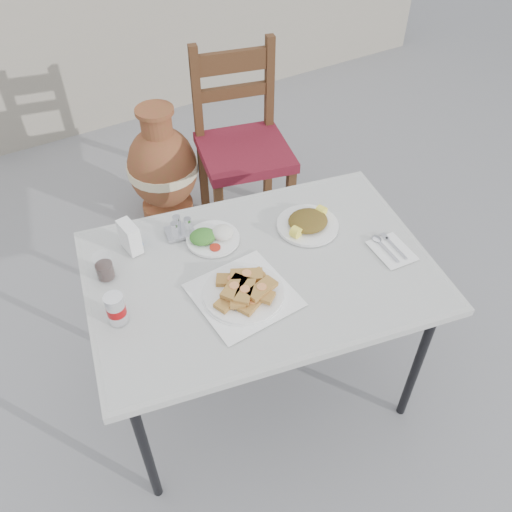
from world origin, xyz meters
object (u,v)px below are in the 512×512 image
salad_rice_plate (212,236)px  terracotta_urn (163,168)px  cola_glass (104,268)px  condiment_caddy (180,229)px  pide_plate (243,289)px  chair (242,145)px  napkin_holder (130,237)px  soda_can (116,309)px  cafe_table (260,278)px  salad_chopped_plate (308,223)px

salad_rice_plate → terracotta_urn: salad_rice_plate is taller
cola_glass → condiment_caddy: (0.32, 0.08, -0.02)m
pide_plate → chair: (0.61, 1.11, -0.24)m
salad_rice_plate → napkin_holder: napkin_holder is taller
soda_can → pide_plate: bearing=-15.0°
cafe_table → napkin_holder: 0.50m
pide_plate → salad_rice_plate: (0.03, 0.30, -0.01)m
pide_plate → cafe_table: bearing=36.5°
condiment_caddy → terracotta_urn: bearing=73.5°
soda_can → chair: size_ratio=0.11×
salad_rice_plate → condiment_caddy: condiment_caddy is taller
salad_chopped_plate → cola_glass: (-0.77, 0.13, 0.02)m
salad_chopped_plate → soda_can: bearing=-174.5°
cafe_table → salad_chopped_plate: salad_chopped_plate is taller
salad_rice_plate → terracotta_urn: size_ratio=0.29×
pide_plate → salad_chopped_plate: 0.43m
pide_plate → condiment_caddy: condiment_caddy is taller
condiment_caddy → terracotta_urn: condiment_caddy is taller
pide_plate → salad_rice_plate: pide_plate is taller
soda_can → condiment_caddy: 0.46m
salad_rice_plate → soda_can: 0.49m
salad_chopped_plate → cola_glass: 0.78m
pide_plate → condiment_caddy: 0.40m
napkin_holder → condiment_caddy: napkin_holder is taller
soda_can → terracotta_urn: soda_can is taller
pide_plate → salad_rice_plate: bearing=83.8°
pide_plate → condiment_caddy: (-0.06, 0.40, -0.00)m
salad_chopped_plate → chair: size_ratio=0.23×
terracotta_urn → condiment_caddy: bearing=-106.5°
terracotta_urn → napkin_holder: bearing=-116.1°
napkin_holder → condiment_caddy: size_ratio=0.95×
cafe_table → soda_can: 0.54m
salad_chopped_plate → chair: 0.98m
salad_chopped_plate → soda_can: size_ratio=2.12×
pide_plate → napkin_holder: size_ratio=2.88×
soda_can → chair: (1.02, 1.01, -0.27)m
condiment_caddy → pide_plate: bearing=-81.7°
soda_can → terracotta_urn: bearing=63.5°
cola_glass → condiment_caddy: cola_glass is taller
pide_plate → chair: 1.29m
salad_rice_plate → terracotta_urn: 1.22m
cafe_table → chair: chair is taller
salad_chopped_plate → condiment_caddy: (-0.45, 0.21, 0.01)m
napkin_holder → salad_chopped_plate: bearing=-26.9°
condiment_caddy → chair: (0.66, 0.72, -0.24)m
cafe_table → soda_can: (-0.53, 0.02, 0.11)m
pide_plate → salad_chopped_plate: pide_plate is taller
chair → terracotta_urn: bearing=153.1°
condiment_caddy → cafe_table: bearing=-60.8°
napkin_holder → terracotta_urn: 1.22m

